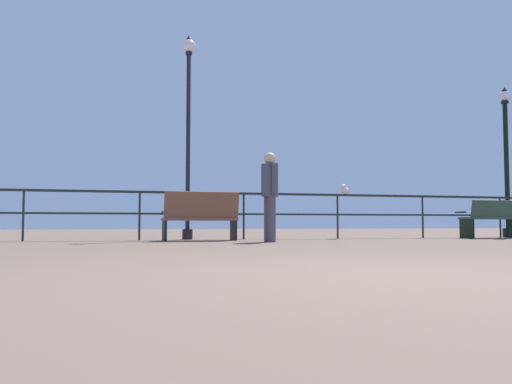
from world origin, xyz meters
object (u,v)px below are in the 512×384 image
lamppost_center (188,121)px  bench_near_left (201,215)px  person_by_bench (270,190)px  seagull_on_rail (345,190)px  lamppost_right (506,159)px  bench_near_right (495,217)px

lamppost_center → bench_near_left: bearing=-82.1°
lamppost_center → person_by_bench: size_ratio=2.70×
person_by_bench → seagull_on_rail: (2.31, 1.72, 0.16)m
lamppost_right → person_by_bench: (-6.98, -1.98, -1.04)m
lamppost_right → person_by_bench: bearing=-164.1°
bench_near_left → bench_near_right: size_ratio=0.97×
bench_near_left → seagull_on_rail: size_ratio=3.69×
person_by_bench → seagull_on_rail: bearing=36.7°
bench_near_right → person_by_bench: (-5.80, -1.07, 0.45)m
lamppost_right → person_by_bench: size_ratio=2.35×
lamppost_right → lamppost_center: bearing=-180.0°
person_by_bench → lamppost_center: bearing=121.8°
bench_near_left → bench_near_right: 6.90m
bench_near_right → lamppost_right: (1.18, 0.92, 1.49)m
bench_near_right → seagull_on_rail: 3.60m
bench_near_left → lamppost_right: 8.27m
bench_near_right → lamppost_center: (-7.03, 0.92, 2.07)m
lamppost_right → seagull_on_rail: size_ratio=9.57×
lamppost_center → seagull_on_rail: (3.54, -0.26, -1.45)m
bench_near_right → lamppost_right: bearing=37.9°
bench_near_left → person_by_bench: (1.10, -1.05, 0.43)m
bench_near_left → lamppost_center: 2.25m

